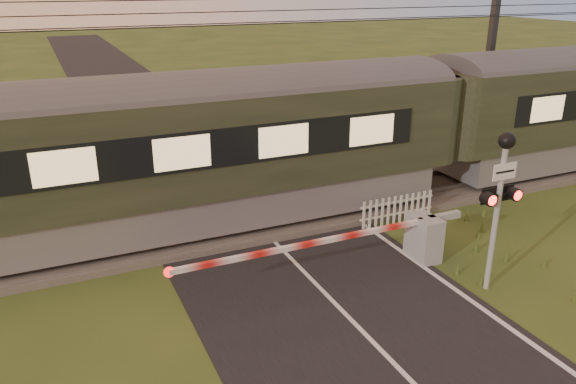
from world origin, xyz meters
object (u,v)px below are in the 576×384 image
catenary_mast (491,56)px  picket_fence (397,209)px  train (433,122)px  boom_gate (411,238)px  crossing_signal (501,185)px

catenary_mast → picket_fence: bearing=-148.5°
train → boom_gate: bearing=-131.7°
train → crossing_signal: 6.42m
picket_fence → train: bearing=37.0°
boom_gate → crossing_signal: size_ratio=2.05×
train → crossing_signal: bearing=-115.5°
boom_gate → catenary_mast: size_ratio=0.99×
train → picket_fence: (-2.51, -1.89, -1.89)m
crossing_signal → catenary_mast: (6.99, 8.02, 1.41)m
boom_gate → crossing_signal: 2.70m
train → picket_fence: train is taller
train → picket_fence: bearing=-143.0°
crossing_signal → catenary_mast: 10.74m
catenary_mast → train: bearing=-152.2°
boom_gate → picket_fence: 2.39m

